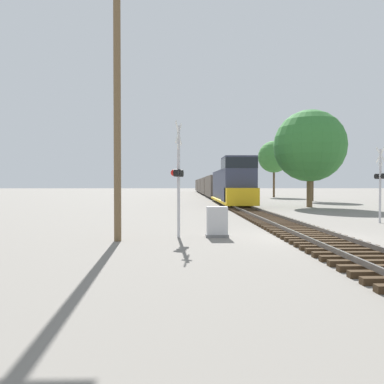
# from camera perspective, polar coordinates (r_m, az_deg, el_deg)

# --- Properties ---
(ground_plane) EXTENTS (400.00, 400.00, 0.00)m
(ground_plane) POSITION_cam_1_polar(r_m,az_deg,el_deg) (15.72, 17.67, -6.72)
(ground_plane) COLOR slate
(rail_track_bed) EXTENTS (2.60, 160.00, 0.31)m
(rail_track_bed) POSITION_cam_1_polar(r_m,az_deg,el_deg) (15.71, 17.67, -6.23)
(rail_track_bed) COLOR #382819
(rail_track_bed) RESTS_ON ground
(freight_train) EXTENTS (2.89, 85.10, 4.69)m
(freight_train) POSITION_cam_1_polar(r_m,az_deg,el_deg) (72.63, 2.69, 0.94)
(freight_train) COLOR #33384C
(freight_train) RESTS_ON ground
(crossing_signal_near) EXTENTS (0.52, 1.01, 4.67)m
(crossing_signal_near) POSITION_cam_1_polar(r_m,az_deg,el_deg) (15.08, -2.17, 2.74)
(crossing_signal_near) COLOR #B7B7BC
(crossing_signal_near) RESTS_ON ground
(crossing_signal_far) EXTENTS (0.34, 1.00, 4.27)m
(crossing_signal_far) POSITION_cam_1_polar(r_m,az_deg,el_deg) (23.20, 26.81, 1.79)
(crossing_signal_far) COLOR #B7B7BC
(crossing_signal_far) RESTS_ON ground
(relay_cabinet) EXTENTS (0.92, 0.52, 1.24)m
(relay_cabinet) POSITION_cam_1_polar(r_m,az_deg,el_deg) (15.24, 3.84, -4.60)
(relay_cabinet) COLOR slate
(relay_cabinet) RESTS_ON ground
(utility_pole) EXTENTS (1.80, 0.27, 9.99)m
(utility_pole) POSITION_cam_1_polar(r_m,az_deg,el_deg) (14.68, -11.33, 12.95)
(utility_pole) COLOR brown
(utility_pole) RESTS_ON ground
(tree_far_right) EXTENTS (6.73, 6.73, 9.14)m
(tree_far_right) POSITION_cam_1_polar(r_m,az_deg,el_deg) (37.10, 17.51, 6.70)
(tree_far_right) COLOR brown
(tree_far_right) RESTS_ON ground
(tree_mid_background) EXTENTS (4.93, 4.93, 8.58)m
(tree_mid_background) POSITION_cam_1_polar(r_m,az_deg,el_deg) (50.68, 17.85, 5.56)
(tree_mid_background) COLOR #473521
(tree_mid_background) RESTS_ON ground
(tree_deep_background) EXTENTS (5.32, 5.32, 9.46)m
(tree_deep_background) POSITION_cam_1_polar(r_m,az_deg,el_deg) (64.41, 12.39, 5.25)
(tree_deep_background) COLOR brown
(tree_deep_background) RESTS_ON ground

